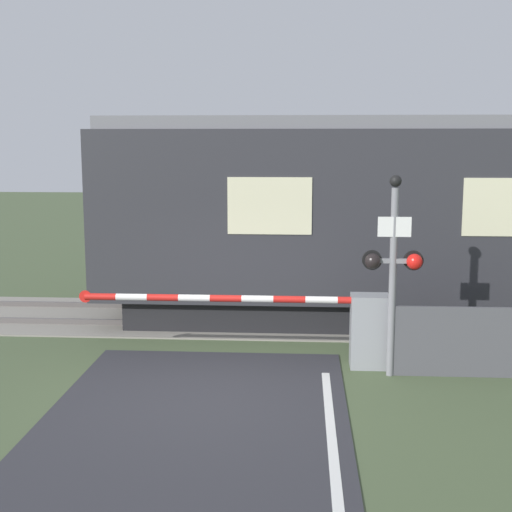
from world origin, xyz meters
name	(u,v)px	position (x,y,z in m)	size (l,w,h in m)	color
ground_plane	(205,394)	(0.00, 0.00, 0.00)	(80.00, 80.00, 0.00)	#475638
track_bed	(234,318)	(0.00, 4.40, 0.02)	(36.00, 3.20, 0.13)	gray
train	(486,220)	(4.95, 4.40, 2.07)	(15.15, 2.78, 4.05)	black
crossing_barrier	(347,326)	(2.10, 1.42, 0.67)	(5.01, 0.44, 1.19)	gray
signal_post	(393,263)	(2.75, 1.02, 1.76)	(0.92, 0.26, 3.10)	gray
roadside_fence	(481,342)	(4.12, 1.04, 0.55)	(2.76, 0.06, 1.10)	#4C4C51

